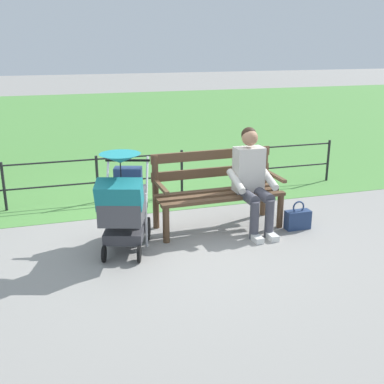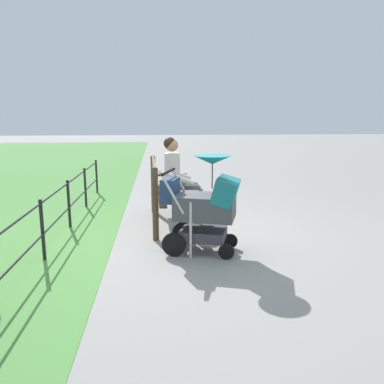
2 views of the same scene
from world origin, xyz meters
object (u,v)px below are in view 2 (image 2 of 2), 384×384
object	(u,v)px
person_on_bench	(179,175)
stroller	(206,203)
park_bench	(165,189)
handbag	(188,201)

from	to	relation	value
person_on_bench	stroller	bearing A→B (deg)	7.53
stroller	park_bench	bearing A→B (deg)	-160.62
stroller	handbag	size ratio (longest dim) A/B	3.11
handbag	stroller	bearing A→B (deg)	0.83
person_on_bench	park_bench	bearing A→B (deg)	-30.09
handbag	person_on_bench	bearing A→B (deg)	-17.96
person_on_bench	handbag	xyz separation A→B (m)	(-0.57, 0.18, -0.55)
park_bench	handbag	world-z (taller)	park_bench
stroller	handbag	bearing A→B (deg)	-179.17
park_bench	stroller	world-z (taller)	stroller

